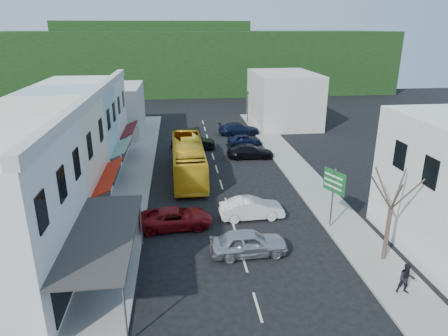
{
  "coord_description": "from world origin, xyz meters",
  "views": [
    {
      "loc": [
        -3.44,
        -23.59,
        12.71
      ],
      "look_at": [
        0.0,
        6.0,
        2.2
      ],
      "focal_mm": 32.0,
      "sensor_mm": 36.0,
      "label": 1
    }
  ],
  "objects_px": {
    "pedestrian_left": "(125,209)",
    "direction_sign": "(332,200)",
    "bus": "(188,159)",
    "car_red": "(176,218)",
    "traffic_signal": "(248,107)",
    "street_tree": "(391,209)",
    "car_silver": "(248,244)",
    "pedestrian_right": "(407,278)",
    "car_white": "(252,209)"
  },
  "relations": [
    {
      "from": "car_red",
      "to": "pedestrian_right",
      "type": "distance_m",
      "value": 14.26
    },
    {
      "from": "car_white",
      "to": "traffic_signal",
      "type": "height_order",
      "value": "traffic_signal"
    },
    {
      "from": "direction_sign",
      "to": "car_silver",
      "type": "bearing_deg",
      "value": -179.1
    },
    {
      "from": "bus",
      "to": "car_white",
      "type": "bearing_deg",
      "value": -66.31
    },
    {
      "from": "pedestrian_left",
      "to": "street_tree",
      "type": "distance_m",
      "value": 16.81
    },
    {
      "from": "car_silver",
      "to": "pedestrian_right",
      "type": "height_order",
      "value": "pedestrian_right"
    },
    {
      "from": "car_silver",
      "to": "pedestrian_right",
      "type": "relative_size",
      "value": 2.59
    },
    {
      "from": "car_white",
      "to": "car_red",
      "type": "distance_m",
      "value": 5.35
    },
    {
      "from": "direction_sign",
      "to": "street_tree",
      "type": "relative_size",
      "value": 0.64
    },
    {
      "from": "car_white",
      "to": "car_silver",
      "type": "bearing_deg",
      "value": 164.66
    },
    {
      "from": "bus",
      "to": "street_tree",
      "type": "relative_size",
      "value": 1.77
    },
    {
      "from": "car_red",
      "to": "traffic_signal",
      "type": "distance_m",
      "value": 31.95
    },
    {
      "from": "car_white",
      "to": "pedestrian_left",
      "type": "relative_size",
      "value": 2.59
    },
    {
      "from": "car_silver",
      "to": "car_white",
      "type": "distance_m",
      "value": 4.82
    },
    {
      "from": "direction_sign",
      "to": "traffic_signal",
      "type": "xyz_separation_m",
      "value": [
        -0.14,
        31.64,
        0.17
      ]
    },
    {
      "from": "car_red",
      "to": "pedestrian_right",
      "type": "height_order",
      "value": "pedestrian_right"
    },
    {
      "from": "bus",
      "to": "car_red",
      "type": "xyz_separation_m",
      "value": [
        -1.17,
        -9.82,
        -0.85
      ]
    },
    {
      "from": "car_silver",
      "to": "car_red",
      "type": "bearing_deg",
      "value": 44.5
    },
    {
      "from": "pedestrian_left",
      "to": "traffic_signal",
      "type": "bearing_deg",
      "value": -3.64
    },
    {
      "from": "pedestrian_left",
      "to": "direction_sign",
      "type": "distance_m",
      "value": 13.91
    },
    {
      "from": "street_tree",
      "to": "traffic_signal",
      "type": "distance_m",
      "value": 35.82
    },
    {
      "from": "car_silver",
      "to": "direction_sign",
      "type": "bearing_deg",
      "value": -69.2
    },
    {
      "from": "pedestrian_left",
      "to": "pedestrian_right",
      "type": "distance_m",
      "value": 17.69
    },
    {
      "from": "bus",
      "to": "pedestrian_left",
      "type": "xyz_separation_m",
      "value": [
        -4.58,
        -8.71,
        -0.55
      ]
    },
    {
      "from": "car_silver",
      "to": "car_red",
      "type": "height_order",
      "value": "same"
    },
    {
      "from": "direction_sign",
      "to": "car_white",
      "type": "bearing_deg",
      "value": 134.41
    },
    {
      "from": "car_red",
      "to": "street_tree",
      "type": "bearing_deg",
      "value": -119.12
    },
    {
      "from": "car_red",
      "to": "pedestrian_right",
      "type": "xyz_separation_m",
      "value": [
        11.35,
        -8.64,
        0.3
      ]
    },
    {
      "from": "bus",
      "to": "traffic_signal",
      "type": "relative_size",
      "value": 2.55
    },
    {
      "from": "car_silver",
      "to": "car_white",
      "type": "bearing_deg",
      "value": -15.26
    },
    {
      "from": "direction_sign",
      "to": "pedestrian_left",
      "type": "bearing_deg",
      "value": 147.34
    },
    {
      "from": "car_red",
      "to": "street_tree",
      "type": "distance_m",
      "value": 13.34
    },
    {
      "from": "car_silver",
      "to": "traffic_signal",
      "type": "relative_size",
      "value": 0.97
    },
    {
      "from": "traffic_signal",
      "to": "street_tree",
      "type": "bearing_deg",
      "value": 76.78
    },
    {
      "from": "direction_sign",
      "to": "pedestrian_right",
      "type": "bearing_deg",
      "value": -103.73
    },
    {
      "from": "car_silver",
      "to": "pedestrian_right",
      "type": "distance_m",
      "value": 8.52
    },
    {
      "from": "car_silver",
      "to": "bus",
      "type": "bearing_deg",
      "value": 10.05
    },
    {
      "from": "car_silver",
      "to": "direction_sign",
      "type": "xyz_separation_m",
      "value": [
        6.0,
        2.58,
        1.4
      ]
    },
    {
      "from": "traffic_signal",
      "to": "car_silver",
      "type": "bearing_deg",
      "value": 64.21
    },
    {
      "from": "pedestrian_left",
      "to": "pedestrian_right",
      "type": "xyz_separation_m",
      "value": [
        14.76,
        -9.75,
        0.0
      ]
    },
    {
      "from": "car_white",
      "to": "direction_sign",
      "type": "distance_m",
      "value": 5.55
    },
    {
      "from": "bus",
      "to": "traffic_signal",
      "type": "bearing_deg",
      "value": 65.63
    },
    {
      "from": "traffic_signal",
      "to": "direction_sign",
      "type": "bearing_deg",
      "value": 74.18
    },
    {
      "from": "pedestrian_right",
      "to": "traffic_signal",
      "type": "bearing_deg",
      "value": 103.57
    },
    {
      "from": "bus",
      "to": "car_white",
      "type": "height_order",
      "value": "bus"
    },
    {
      "from": "car_silver",
      "to": "street_tree",
      "type": "xyz_separation_m",
      "value": [
        7.64,
        -1.54,
        2.58
      ]
    },
    {
      "from": "car_red",
      "to": "street_tree",
      "type": "xyz_separation_m",
      "value": [
        11.88,
        -5.49,
        2.58
      ]
    },
    {
      "from": "bus",
      "to": "traffic_signal",
      "type": "xyz_separation_m",
      "value": [
        8.93,
        20.45,
        0.72
      ]
    },
    {
      "from": "bus",
      "to": "car_red",
      "type": "bearing_deg",
      "value": -97.58
    },
    {
      "from": "car_white",
      "to": "direction_sign",
      "type": "height_order",
      "value": "direction_sign"
    }
  ]
}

